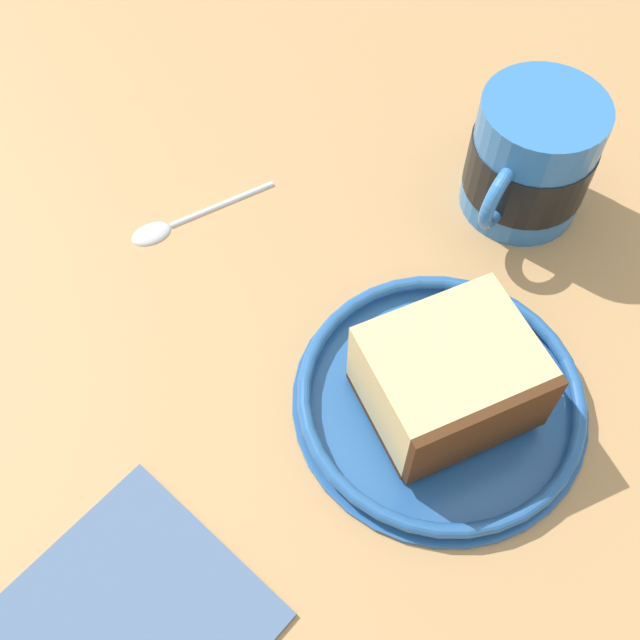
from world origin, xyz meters
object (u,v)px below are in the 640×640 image
(cake_slice, at_px, (449,379))
(folded_napkin, at_px, (136,615))
(small_plate, at_px, (440,397))
(tea_mug, at_px, (530,159))
(teaspoon, at_px, (173,222))

(cake_slice, bearing_deg, folded_napkin, 64.06)
(small_plate, distance_m, tea_mug, 0.19)
(small_plate, bearing_deg, cake_slice, 142.62)
(tea_mug, bearing_deg, cake_slice, 95.74)
(teaspoon, bearing_deg, small_plate, 170.20)
(folded_napkin, bearing_deg, cake_slice, -115.94)
(teaspoon, bearing_deg, cake_slice, 169.89)
(tea_mug, xyz_separation_m, teaspoon, (0.22, 0.14, -0.04))
(tea_mug, height_order, folded_napkin, tea_mug)
(small_plate, height_order, teaspoon, small_plate)
(cake_slice, height_order, tea_mug, tea_mug)
(small_plate, relative_size, tea_mug, 1.66)
(small_plate, bearing_deg, teaspoon, -9.80)
(small_plate, height_order, tea_mug, tea_mug)
(tea_mug, relative_size, teaspoon, 1.09)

